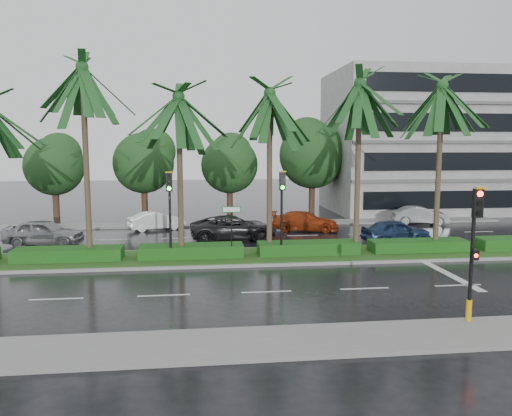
{
  "coord_description": "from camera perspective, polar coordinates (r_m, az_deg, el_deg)",
  "views": [
    {
      "loc": [
        -2.62,
        -23.93,
        5.76
      ],
      "look_at": [
        0.34,
        1.5,
        2.52
      ],
      "focal_mm": 35.0,
      "sensor_mm": 36.0,
      "label": 1
    }
  ],
  "objects": [
    {
      "name": "car_grey",
      "position": [
        38.36,
        18.27,
        -0.8
      ],
      "size": [
        2.15,
        4.2,
        1.32
      ],
      "primitive_type": "imported",
      "rotation": [
        0.0,
        0.0,
        1.38
      ],
      "color": "slate",
      "rests_on": "ground"
    },
    {
      "name": "ground",
      "position": [
        24.76,
        -0.39,
        -6.25
      ],
      "size": [
        120.0,
        120.0,
        0.0
      ],
      "primitive_type": "plane",
      "color": "black",
      "rests_on": "ground"
    },
    {
      "name": "street_sign",
      "position": [
        24.74,
        -2.82,
        -1.26
      ],
      "size": [
        0.95,
        0.09,
        2.6
      ],
      "color": "black",
      "rests_on": "median"
    },
    {
      "name": "median",
      "position": [
        25.71,
        -0.63,
        -5.56
      ],
      "size": [
        36.0,
        4.0,
        0.15
      ],
      "color": "gray",
      "rests_on": "ground"
    },
    {
      "name": "bg_trees",
      "position": [
        41.74,
        -1.01,
        5.82
      ],
      "size": [
        32.95,
        5.61,
        8.11
      ],
      "color": "#3B251A",
      "rests_on": "ground"
    },
    {
      "name": "hedge",
      "position": [
        25.63,
        -0.64,
        -4.75
      ],
      "size": [
        35.2,
        1.4,
        0.6
      ],
      "color": "#1C4413",
      "rests_on": "median"
    },
    {
      "name": "building",
      "position": [
        46.3,
        18.57,
        7.13
      ],
      "size": [
        16.0,
        10.0,
        12.0
      ],
      "primitive_type": "cube",
      "color": "gray",
      "rests_on": "ground"
    },
    {
      "name": "car_darkgrey",
      "position": [
        30.57,
        -2.58,
        -2.26
      ],
      "size": [
        2.82,
        5.46,
        1.47
      ],
      "primitive_type": "imported",
      "rotation": [
        0.0,
        0.0,
        1.64
      ],
      "color": "black",
      "rests_on": "ground"
    },
    {
      "name": "car_silver",
      "position": [
        31.29,
        -23.06,
        -2.58
      ],
      "size": [
        2.29,
        4.62,
        1.51
      ],
      "primitive_type": "imported",
      "rotation": [
        0.0,
        0.0,
        1.45
      ],
      "color": "gray",
      "rests_on": "ground"
    },
    {
      "name": "signal_near",
      "position": [
        17.22,
        23.62,
        -4.31
      ],
      "size": [
        0.34,
        0.45,
        4.36
      ],
      "color": "black",
      "rests_on": "near_sidewalk"
    },
    {
      "name": "palm_row",
      "position": [
        25.08,
        -3.56,
        12.02
      ],
      "size": [
        26.3,
        4.2,
        10.1
      ],
      "color": "#3F3424",
      "rests_on": "median"
    },
    {
      "name": "car_red",
      "position": [
        33.82,
        5.59,
        -1.51
      ],
      "size": [
        2.86,
        4.81,
        1.31
      ],
      "primitive_type": "imported",
      "rotation": [
        0.0,
        0.0,
        1.33
      ],
      "color": "#A13411",
      "rests_on": "ground"
    },
    {
      "name": "near_sidewalk",
      "position": [
        15.1,
        3.99,
        -14.99
      ],
      "size": [
        40.0,
        2.4,
        0.12
      ],
      "primitive_type": "cube",
      "color": "slate",
      "rests_on": "ground"
    },
    {
      "name": "signal_median_left",
      "position": [
        24.43,
        -9.84,
        0.61
      ],
      "size": [
        0.34,
        0.42,
        4.36
      ],
      "color": "black",
      "rests_on": "median"
    },
    {
      "name": "far_sidewalk",
      "position": [
        36.48,
        -2.45,
        -1.79
      ],
      "size": [
        40.0,
        2.0,
        0.12
      ],
      "primitive_type": "cube",
      "color": "slate",
      "rests_on": "ground"
    },
    {
      "name": "signal_median_right",
      "position": [
        24.73,
        2.99,
        0.78
      ],
      "size": [
        0.34,
        0.42,
        4.36
      ],
      "color": "black",
      "rests_on": "median"
    },
    {
      "name": "car_white",
      "position": [
        34.74,
        -11.33,
        -1.45
      ],
      "size": [
        2.52,
        3.99,
        1.24
      ],
      "primitive_type": "imported",
      "rotation": [
        0.0,
        0.0,
        1.92
      ],
      "color": "white",
      "rests_on": "ground"
    },
    {
      "name": "car_blue",
      "position": [
        30.74,
        15.68,
        -2.56
      ],
      "size": [
        2.12,
        4.23,
        1.38
      ],
      "primitive_type": "imported",
      "rotation": [
        0.0,
        0.0,
        1.69
      ],
      "color": "navy",
      "rests_on": "ground"
    },
    {
      "name": "lane_markings",
      "position": [
        24.85,
        6.74,
        -6.23
      ],
      "size": [
        34.0,
        13.06,
        0.01
      ],
      "color": "silver",
      "rests_on": "ground"
    }
  ]
}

